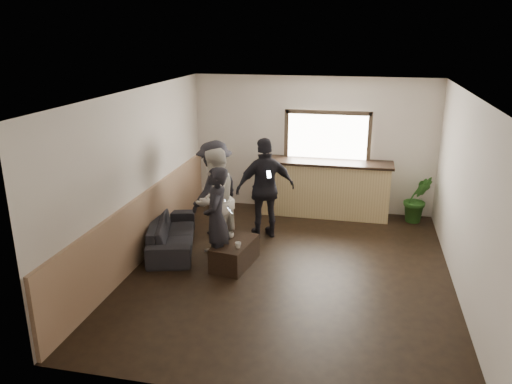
% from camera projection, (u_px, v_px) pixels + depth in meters
% --- Properties ---
extents(ground, '(5.00, 6.00, 0.01)m').
position_uv_depth(ground, '(289.00, 270.00, 7.99)').
color(ground, black).
extents(room_shell, '(5.01, 6.01, 2.80)m').
position_uv_depth(room_shell, '(244.00, 179.00, 7.69)').
color(room_shell, silver).
rests_on(room_shell, ground).
extents(bar_counter, '(2.70, 0.68, 2.13)m').
position_uv_depth(bar_counter, '(324.00, 185.00, 10.24)').
color(bar_counter, tan).
rests_on(bar_counter, ground).
extents(sofa, '(1.23, 1.98, 0.54)m').
position_uv_depth(sofa, '(172.00, 233.00, 8.74)').
color(sofa, black).
rests_on(sofa, ground).
extents(coffee_table, '(0.66, 0.99, 0.41)m').
position_uv_depth(coffee_table, '(235.00, 253.00, 8.11)').
color(coffee_table, black).
rests_on(coffee_table, ground).
extents(cup_a, '(0.16, 0.16, 0.09)m').
position_uv_depth(cup_a, '(230.00, 235.00, 8.19)').
color(cup_a, silver).
rests_on(cup_a, coffee_table).
extents(cup_b, '(0.11, 0.11, 0.09)m').
position_uv_depth(cup_b, '(238.00, 245.00, 7.81)').
color(cup_b, silver).
rests_on(cup_b, coffee_table).
extents(potted_plant, '(0.60, 0.52, 0.96)m').
position_uv_depth(potted_plant, '(417.00, 199.00, 9.87)').
color(potted_plant, '#2D6623').
rests_on(potted_plant, ground).
extents(person_a, '(0.51, 0.66, 1.67)m').
position_uv_depth(person_a, '(216.00, 219.00, 7.85)').
color(person_a, black).
rests_on(person_a, ground).
extents(person_b, '(0.94, 1.05, 1.80)m').
position_uv_depth(person_b, '(215.00, 200.00, 8.51)').
color(person_b, silver).
rests_on(person_b, ground).
extents(person_c, '(1.04, 1.31, 1.77)m').
position_uv_depth(person_c, '(215.00, 188.00, 9.22)').
color(person_c, black).
rests_on(person_c, ground).
extents(person_d, '(1.18, 0.90, 1.86)m').
position_uv_depth(person_d, '(265.00, 188.00, 9.03)').
color(person_d, black).
rests_on(person_d, ground).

